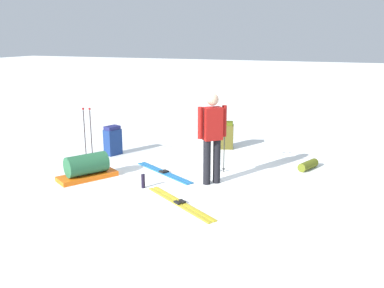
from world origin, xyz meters
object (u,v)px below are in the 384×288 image
(ski_pair_far, at_px, (164,172))
(ski_poles_planted_far, at_px, (221,139))
(ski_pair_near, at_px, (180,203))
(gear_sled, at_px, (87,167))
(sleeping_mat_rolled, at_px, (308,165))
(backpack_bright, at_px, (226,135))
(thermos_bottle, at_px, (143,181))
(backpack_large_dark, at_px, (113,141))
(ski_poles_planted_near, at_px, (88,132))
(skier_standing, at_px, (212,134))

(ski_pair_far, bearing_deg, ski_poles_planted_far, -153.60)
(ski_pair_near, xyz_separation_m, gear_sled, (2.18, -0.50, 0.21))
(ski_pair_near, height_order, sleeping_mat_rolled, sleeping_mat_rolled)
(ski_pair_far, bearing_deg, backpack_bright, -104.42)
(ski_pair_near, bearing_deg, thermos_bottle, -25.86)
(thermos_bottle, bearing_deg, backpack_bright, -100.24)
(ski_poles_planted_far, bearing_deg, backpack_large_dark, -6.14)
(ski_poles_planted_near, bearing_deg, sleeping_mat_rolled, -163.86)
(skier_standing, bearing_deg, ski_pair_far, -10.68)
(skier_standing, bearing_deg, gear_sled, 15.29)
(ski_pair_far, height_order, sleeping_mat_rolled, sleeping_mat_rolled)
(ski_poles_planted_far, bearing_deg, ski_poles_planted_near, 9.52)
(gear_sled, bearing_deg, skier_standing, -164.71)
(gear_sled, bearing_deg, sleeping_mat_rolled, -150.94)
(backpack_large_dark, relative_size, ski_poles_planted_near, 0.56)
(backpack_large_dark, xyz_separation_m, gear_sled, (-0.45, 1.65, -0.11))
(ski_poles_planted_near, distance_m, sleeping_mat_rolled, 4.72)
(ski_poles_planted_near, height_order, sleeping_mat_rolled, ski_poles_planted_near)
(ski_pair_far, height_order, thermos_bottle, thermos_bottle)
(ski_pair_far, height_order, ski_poles_planted_far, ski_poles_planted_far)
(ski_poles_planted_far, xyz_separation_m, thermos_bottle, (1.02, 1.42, -0.57))
(skier_standing, relative_size, backpack_large_dark, 2.50)
(ski_poles_planted_near, bearing_deg, backpack_bright, -136.70)
(backpack_large_dark, bearing_deg, ski_poles_planted_far, 173.86)
(backpack_bright, relative_size, sleeping_mat_rolled, 1.23)
(skier_standing, xyz_separation_m, backpack_large_dark, (2.79, -1.01, -0.62))
(backpack_large_dark, bearing_deg, gear_sled, 105.21)
(sleeping_mat_rolled, bearing_deg, ski_pair_far, 26.49)
(ski_pair_far, bearing_deg, thermos_bottle, 90.81)
(sleeping_mat_rolled, bearing_deg, ski_poles_planted_near, 16.14)
(skier_standing, xyz_separation_m, ski_pair_far, (1.10, -0.21, -0.94))
(skier_standing, height_order, ski_poles_planted_far, skier_standing)
(ski_pair_near, distance_m, ski_poles_planted_near, 3.15)
(ski_pair_far, height_order, backpack_large_dark, backpack_large_dark)
(backpack_large_dark, relative_size, sleeping_mat_rolled, 1.24)
(thermos_bottle, bearing_deg, sleeping_mat_rolled, -140.02)
(skier_standing, xyz_separation_m, gear_sled, (2.34, 0.64, -0.73))
(ski_pair_far, bearing_deg, sleeping_mat_rolled, -153.51)
(backpack_large_dark, relative_size, gear_sled, 0.57)
(ski_pair_near, xyz_separation_m, ski_poles_planted_near, (2.75, -1.39, 0.67))
(ski_pair_near, xyz_separation_m, thermos_bottle, (0.92, -0.45, 0.12))
(gear_sled, bearing_deg, backpack_large_dark, -74.79)
(ski_poles_planted_far, relative_size, sleeping_mat_rolled, 2.28)
(ski_pair_near, height_order, ski_pair_far, same)
(ski_poles_planted_near, xyz_separation_m, ski_poles_planted_far, (-2.85, -0.48, 0.02))
(skier_standing, relative_size, ski_pair_far, 1.07)
(ski_poles_planted_far, height_order, thermos_bottle, ski_poles_planted_far)
(backpack_bright, xyz_separation_m, ski_poles_planted_near, (2.41, 2.27, 0.35))
(sleeping_mat_rolled, bearing_deg, backpack_bright, -24.77)
(skier_standing, height_order, thermos_bottle, skier_standing)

